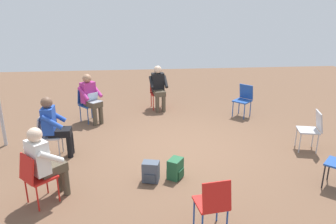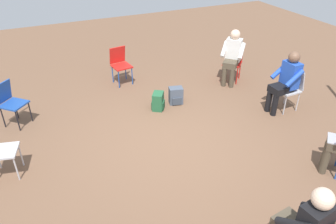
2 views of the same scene
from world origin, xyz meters
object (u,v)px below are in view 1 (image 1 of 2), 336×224
chair_north (213,202)px  person_in_blue (54,124)px  chair_northeast (35,175)px  chair_southeast (87,102)px  chair_east (47,133)px  backpack_near_laptop_user (175,170)px  chair_south (157,91)px  chair_west (312,128)px  backpack_by_empty_chair (151,173)px  person_with_laptop (91,96)px  person_in_white (44,160)px  person_in_black (159,86)px  chair_southwest (244,98)px

chair_north → person_in_blue: size_ratio=0.69×
chair_northeast → person_in_blue: 1.67m
chair_north → chair_southeast: same height
chair_east → backpack_near_laptop_user: chair_east is taller
chair_north → chair_south: bearing=85.5°
chair_northeast → chair_west: 5.30m
chair_east → chair_south: bearing=139.7°
chair_west → backpack_by_empty_chair: size_ratio=2.36×
backpack_near_laptop_user → chair_east: bearing=-23.7°
chair_northeast → person_with_laptop: size_ratio=0.69×
chair_southeast → backpack_near_laptop_user: (-1.91, 3.10, -0.34)m
chair_northeast → backpack_by_empty_chair: bearing=62.8°
chair_south → chair_northeast: size_ratio=1.00×
chair_south → person_with_laptop: bearing=23.9°
chair_southeast → chair_west: bearing=113.9°
chair_north → chair_east: size_ratio=1.00×
chair_north → person_in_white: (2.37, -1.04, 0.20)m
backpack_by_empty_chair → person_in_black: bearing=-95.8°
chair_northeast → chair_east: bearing=144.8°
person_in_white → backpack_near_laptop_user: 2.17m
person_with_laptop → chair_southwest: bearing=140.2°
chair_southwest → backpack_near_laptop_user: bearing=100.2°
person_with_laptop → backpack_near_laptop_user: (-1.80, 2.97, -0.53)m
backpack_by_empty_chair → person_in_blue: bearing=-31.9°
chair_southeast → backpack_by_empty_chair: 3.51m
person_in_black → chair_south: bearing=-90.0°
chair_southeast → person_in_blue: size_ratio=0.69×
chair_north → chair_southeast: (2.23, -4.61, 0.00)m
chair_west → person_in_blue: person_in_blue is taller
chair_southwest → chair_north: bearing=113.4°
chair_west → person_in_white: size_ratio=0.69×
chair_north → chair_east: (2.74, -2.58, 0.00)m
backpack_by_empty_chair → chair_southwest: bearing=-129.9°
chair_west → backpack_by_empty_chair: 3.50m
chair_southwest → person_in_blue: size_ratio=0.69×
chair_south → chair_northeast: same height
chair_southwest → person_with_laptop: (3.99, 0.10, 0.20)m
chair_south → chair_west: same height
chair_northeast → backpack_by_empty_chair: (-1.74, -0.52, -0.34)m
chair_north → backpack_by_empty_chair: (0.75, -1.44, -0.34)m
chair_southwest → chair_southeast: size_ratio=1.00×
chair_southwest → chair_west: same height
chair_south → chair_north: size_ratio=1.00×
chair_west → chair_east: bearing=101.6°
backpack_near_laptop_user → chair_southwest: bearing=-125.5°
chair_northeast → person_in_blue: size_ratio=0.69×
person_in_white → chair_northeast: bearing=-90.0°
chair_east → chair_northeast: bearing=7.0°
chair_west → person_in_blue: size_ratio=0.69×
person_with_laptop → backpack_by_empty_chair: (-1.37, 3.04, -0.53)m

